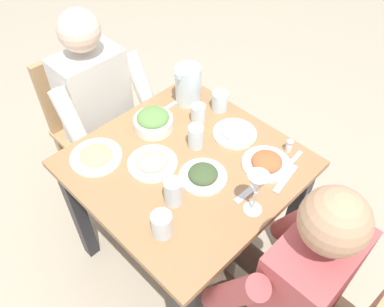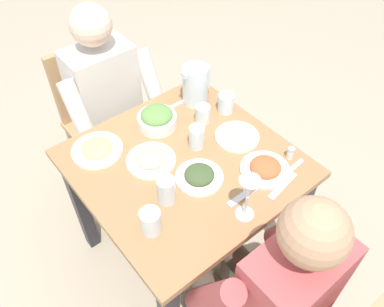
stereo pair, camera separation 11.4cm
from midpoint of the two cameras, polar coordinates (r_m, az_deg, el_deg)
name	(u,v)px [view 2 (the right image)]	position (r m, az deg, el deg)	size (l,w,h in m)	color
ground_plane	(186,250)	(2.19, 0.69, -14.05)	(8.00, 8.00, 0.00)	tan
dining_table	(185,181)	(1.70, 0.86, -4.15)	(0.85, 0.85, 0.73)	#997047
chair_far	(100,113)	(2.23, -11.90, 5.83)	(0.40, 0.40, 0.87)	tan
diner_near	(264,283)	(1.44, 12.94, -18.10)	(0.48, 0.53, 1.16)	#B24C4C
diner_far	(116,111)	(2.00, -9.54, 6.10)	(0.48, 0.53, 1.16)	silver
water_pitcher	(195,85)	(1.83, 2.31, 9.99)	(0.16, 0.12, 0.19)	silver
salad_bowl	(157,118)	(1.73, -3.28, 5.11)	(0.18, 0.18, 0.09)	white
plate_yoghurt	(237,135)	(1.70, 8.59, 2.65)	(0.19, 0.19, 0.05)	white
plate_beans	(151,159)	(1.59, -4.02, -0.93)	(0.20, 0.20, 0.04)	white
plate_rice_curry	(265,168)	(1.59, 12.75, -2.19)	(0.20, 0.20, 0.05)	white
plate_dolmas	(199,176)	(1.53, 3.22, -3.38)	(0.19, 0.19, 0.05)	white
plate_fries	(97,149)	(1.67, -11.89, 0.57)	(0.22, 0.22, 0.04)	white
water_glass_far_left	(166,190)	(1.43, -1.50, -5.51)	(0.07, 0.07, 0.11)	silver
water_glass_near_right	(197,137)	(1.63, 2.70, 2.36)	(0.07, 0.07, 0.11)	silver
water_glass_far_right	(203,114)	(1.75, 3.45, 5.74)	(0.07, 0.07, 0.09)	silver
water_glass_near_left	(151,221)	(1.36, -3.66, -10.03)	(0.07, 0.07, 0.10)	silver
water_glass_center	(226,103)	(1.82, 6.84, 7.31)	(0.08, 0.08, 0.09)	silver
wine_glass	(248,191)	(1.35, 10.73, -5.48)	(0.08, 0.08, 0.20)	silver
salt_shaker	(291,153)	(1.66, 16.21, 0.01)	(0.03, 0.03, 0.05)	white
fork_near	(283,186)	(1.57, 15.22, -4.71)	(0.17, 0.03, 0.01)	silver
knife_near	(289,172)	(1.62, 16.02, -2.69)	(0.18, 0.02, 0.01)	silver
fork_far	(245,195)	(1.51, 9.99, -6.05)	(0.17, 0.03, 0.01)	silver
knife_far	(182,102)	(1.88, 0.30, 7.53)	(0.18, 0.02, 0.01)	silver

